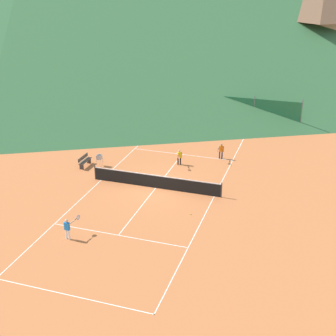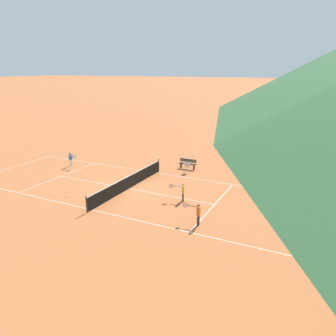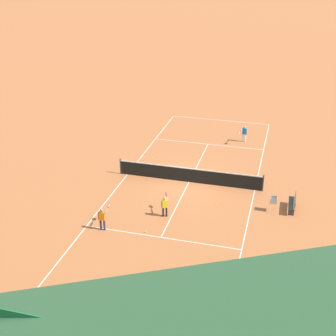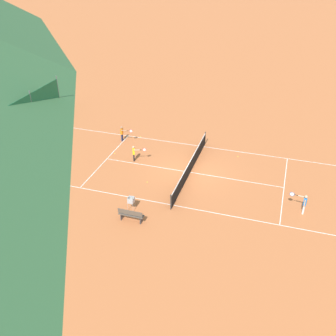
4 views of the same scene
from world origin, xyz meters
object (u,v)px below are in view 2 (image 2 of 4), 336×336
object	(u,v)px
tennis_net	(129,182)
ball_hopper	(187,165)
tennis_ball_near_corner	(170,228)
courtside_bench	(188,164)
player_near_baseline	(71,158)
player_near_service	(182,191)
tennis_ball_by_net_left	(66,197)
player_far_baseline	(198,213)
tennis_ball_alley_left	(173,184)
tennis_ball_mid_court	(206,209)

from	to	relation	value
tennis_net	ball_hopper	world-z (taller)	tennis_net
tennis_ball_near_corner	courtside_bench	bearing A→B (deg)	-161.65
courtside_bench	player_near_baseline	bearing A→B (deg)	-67.80
player_near_service	tennis_ball_by_net_left	size ratio (longest dim) A/B	18.29
player_far_baseline	tennis_ball_near_corner	size ratio (longest dim) A/B	19.18
player_near_baseline	courtside_bench	distance (m)	10.19
ball_hopper	tennis_ball_alley_left	bearing A→B (deg)	2.96
tennis_ball_near_corner	player_near_service	bearing A→B (deg)	-165.12
player_far_baseline	player_near_baseline	xyz separation A→B (m)	(-5.62, -14.05, 0.00)
tennis_ball_near_corner	courtside_bench	size ratio (longest dim) A/B	0.04
player_far_baseline	tennis_ball_near_corner	distance (m)	1.70
player_far_baseline	courtside_bench	size ratio (longest dim) A/B	0.84
player_far_baseline	tennis_ball_mid_court	distance (m)	2.36
ball_hopper	courtside_bench	bearing A→B (deg)	-158.31
tennis_ball_by_net_left	tennis_ball_mid_court	distance (m)	9.32
tennis_ball_alley_left	ball_hopper	distance (m)	3.21
player_near_service	tennis_ball_mid_court	bearing A→B (deg)	74.24
player_far_baseline	player_near_baseline	distance (m)	15.13
tennis_ball_near_corner	tennis_ball_mid_court	distance (m)	3.39
courtside_bench	ball_hopper	bearing A→B (deg)	21.69
tennis_net	tennis_ball_by_net_left	xyz separation A→B (m)	(3.26, -2.84, -0.47)
player_near_service	tennis_ball_alley_left	size ratio (longest dim) A/B	18.29
tennis_ball_alley_left	tennis_ball_by_net_left	world-z (taller)	same
player_near_service	ball_hopper	bearing A→B (deg)	-160.01
player_near_service	tennis_ball_by_net_left	distance (m)	7.76
player_far_baseline	tennis_ball_by_net_left	world-z (taller)	player_far_baseline
ball_hopper	courtside_bench	distance (m)	1.14
tennis_net	ball_hopper	xyz separation A→B (m)	(-5.31, 2.26, 0.15)
tennis_ball_mid_court	ball_hopper	world-z (taller)	ball_hopper
tennis_ball_near_corner	courtside_bench	world-z (taller)	courtside_bench
tennis_ball_near_corner	tennis_ball_by_net_left	bearing A→B (deg)	-96.40
courtside_bench	player_near_service	bearing A→B (deg)	20.26
tennis_ball_by_net_left	tennis_net	bearing A→B (deg)	138.92
tennis_ball_by_net_left	player_far_baseline	bearing A→B (deg)	90.84
tennis_net	tennis_ball_alley_left	world-z (taller)	tennis_net
tennis_ball_by_net_left	ball_hopper	xyz separation A→B (m)	(-8.57, 5.10, 0.62)
tennis_ball_mid_court	courtside_bench	bearing A→B (deg)	-149.13
tennis_ball_by_net_left	courtside_bench	size ratio (longest dim) A/B	0.04
tennis_ball_near_corner	ball_hopper	xyz separation A→B (m)	(-9.49, -3.08, 0.62)
player_far_baseline	tennis_ball_mid_court	world-z (taller)	player_far_baseline
player_far_baseline	tennis_ball_mid_court	xyz separation A→B (m)	(-2.23, -0.29, -0.71)
courtside_bench	tennis_ball_mid_court	bearing A→B (deg)	30.87
tennis_ball_alley_left	ball_hopper	size ratio (longest dim) A/B	0.07
player_far_baseline	courtside_bench	world-z (taller)	player_far_baseline
player_near_service	courtside_bench	world-z (taller)	player_near_service
tennis_ball_by_net_left	tennis_ball_alley_left	bearing A→B (deg)	135.84
player_near_service	tennis_ball_alley_left	bearing A→B (deg)	-143.04
player_near_baseline	ball_hopper	bearing A→B (deg)	105.94
tennis_ball_near_corner	tennis_ball_alley_left	bearing A→B (deg)	-155.30
tennis_ball_alley_left	tennis_ball_mid_court	bearing A→B (deg)	50.88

